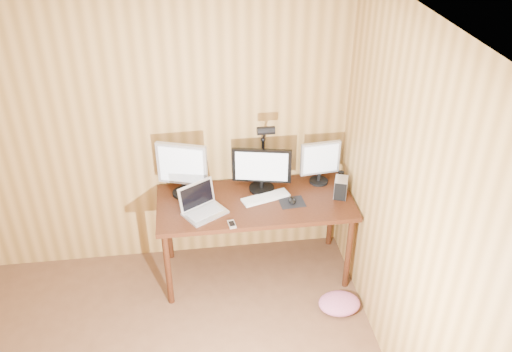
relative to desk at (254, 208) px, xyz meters
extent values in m
plane|color=silver|center=(-0.93, -1.70, 1.87)|extent=(4.00, 4.00, 0.00)
plane|color=#AE7D3F|center=(-0.93, 0.30, 0.62)|extent=(4.00, 0.00, 4.00)
plane|color=#AE7D3F|center=(0.82, -1.70, 0.62)|extent=(0.00, 4.00, 4.00)
cube|color=#39190B|center=(0.00, -0.07, 0.10)|extent=(1.60, 0.70, 0.04)
cube|color=#39190B|center=(0.00, 0.25, -0.17)|extent=(1.48, 0.02, 0.51)
cylinder|color=#39190B|center=(-0.74, -0.36, -0.27)|extent=(0.05, 0.05, 0.71)
cylinder|color=#39190B|center=(-0.74, 0.22, -0.27)|extent=(0.05, 0.05, 0.71)
cylinder|color=#39190B|center=(0.74, -0.36, -0.27)|extent=(0.05, 0.05, 0.71)
cylinder|color=#39190B|center=(0.74, 0.22, -0.27)|extent=(0.05, 0.05, 0.71)
cylinder|color=black|center=(0.08, 0.09, 0.13)|extent=(0.21, 0.21, 0.02)
cylinder|color=black|center=(0.08, 0.09, 0.17)|extent=(0.03, 0.03, 0.06)
cube|color=black|center=(0.08, 0.09, 0.36)|extent=(0.49, 0.13, 0.30)
cube|color=white|center=(0.07, 0.07, 0.36)|extent=(0.42, 0.09, 0.26)
cylinder|color=black|center=(-0.57, 0.11, 0.13)|extent=(0.20, 0.20, 0.02)
cylinder|color=black|center=(-0.57, 0.11, 0.19)|extent=(0.04, 0.04, 0.09)
cube|color=#B3B3B7|center=(-0.57, 0.11, 0.41)|extent=(0.41, 0.17, 0.36)
cube|color=white|center=(-0.58, 0.09, 0.41)|extent=(0.35, 0.12, 0.31)
cylinder|color=black|center=(0.58, 0.14, 0.13)|extent=(0.16, 0.16, 0.02)
cylinder|color=black|center=(0.58, 0.14, 0.18)|extent=(0.03, 0.03, 0.07)
cube|color=#B3B3B7|center=(0.58, 0.14, 0.36)|extent=(0.34, 0.07, 0.29)
cube|color=white|center=(0.58, 0.12, 0.36)|extent=(0.30, 0.03, 0.25)
cube|color=silver|center=(-0.42, -0.20, 0.13)|extent=(0.39, 0.36, 0.02)
cube|color=silver|center=(-0.47, -0.11, 0.24)|extent=(0.30, 0.21, 0.21)
cube|color=black|center=(-0.47, -0.11, 0.24)|extent=(0.26, 0.18, 0.18)
cube|color=#B2B2B7|center=(-0.42, -0.20, 0.14)|extent=(0.30, 0.26, 0.00)
cube|color=white|center=(0.09, -0.05, 0.13)|extent=(0.42, 0.23, 0.02)
cube|color=white|center=(0.09, -0.05, 0.14)|extent=(0.38, 0.20, 0.00)
cube|color=black|center=(0.29, -0.14, 0.12)|extent=(0.21, 0.18, 0.00)
ellipsoid|color=black|center=(0.29, -0.14, 0.14)|extent=(0.07, 0.11, 0.04)
cube|color=silver|center=(0.71, -0.09, 0.20)|extent=(0.14, 0.17, 0.16)
cube|color=black|center=(0.68, -0.16, 0.20)|extent=(0.09, 0.04, 0.16)
cube|color=silver|center=(-0.22, -0.37, 0.13)|extent=(0.07, 0.11, 0.01)
cube|color=black|center=(-0.22, -0.37, 0.14)|extent=(0.05, 0.07, 0.00)
cylinder|color=black|center=(0.75, 0.08, 0.19)|extent=(0.05, 0.05, 0.13)
cube|color=black|center=(0.11, 0.24, 0.11)|extent=(0.05, 0.06, 0.06)
cylinder|color=black|center=(0.11, 0.24, 0.32)|extent=(0.03, 0.03, 0.40)
sphere|color=black|center=(0.11, 0.24, 0.52)|extent=(0.04, 0.04, 0.04)
cylinder|color=black|center=(0.11, 0.17, 0.60)|extent=(0.02, 0.14, 0.17)
cylinder|color=black|center=(0.11, 0.09, 0.67)|extent=(0.14, 0.07, 0.07)
camera|label=1|loc=(-0.48, -3.70, 2.63)|focal=38.00mm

